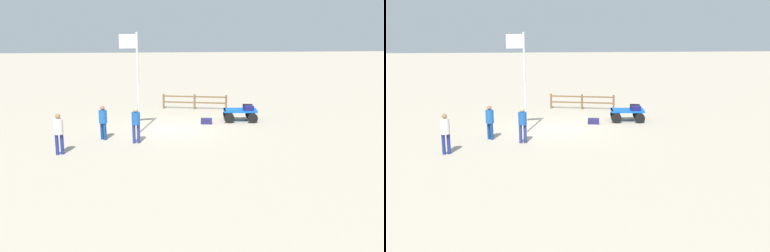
% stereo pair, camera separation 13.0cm
% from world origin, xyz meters
% --- Properties ---
extents(ground_plane, '(120.00, 120.00, 0.00)m').
position_xyz_m(ground_plane, '(0.00, 0.00, 0.00)').
color(ground_plane, '#B1A48E').
extents(luggage_cart, '(1.88, 1.37, 0.64)m').
position_xyz_m(luggage_cart, '(-3.82, -1.45, 0.46)').
color(luggage_cart, blue).
rests_on(luggage_cart, ground).
extents(suitcase_tan, '(0.56, 0.42, 0.26)m').
position_xyz_m(suitcase_tan, '(-4.22, -1.10, 0.77)').
color(suitcase_tan, navy).
rests_on(suitcase_tan, luggage_cart).
extents(suitcase_grey, '(0.56, 0.39, 0.24)m').
position_xyz_m(suitcase_grey, '(-4.29, -1.65, 0.76)').
color(suitcase_grey, black).
rests_on(suitcase_grey, luggage_cart).
extents(suitcase_maroon, '(0.63, 0.41, 0.30)m').
position_xyz_m(suitcase_maroon, '(-1.93, -0.89, 0.15)').
color(suitcase_maroon, navy).
rests_on(suitcase_maroon, ground).
extents(worker_lead, '(0.38, 0.38, 1.62)m').
position_xyz_m(worker_lead, '(1.63, 2.71, 0.96)').
color(worker_lead, navy).
rests_on(worker_lead, ground).
extents(worker_trailing, '(0.51, 0.51, 1.57)m').
position_xyz_m(worker_trailing, '(3.14, 1.94, 0.92)').
color(worker_trailing, navy).
rests_on(worker_trailing, ground).
extents(worker_supervisor, '(0.47, 0.47, 1.68)m').
position_xyz_m(worker_supervisor, '(4.67, 4.21, 1.00)').
color(worker_supervisor, navy).
rests_on(worker_supervisor, ground).
extents(flagpole, '(0.86, 0.21, 4.81)m').
position_xyz_m(flagpole, '(1.67, 0.79, 2.87)').
color(flagpole, silver).
rests_on(flagpole, ground).
extents(wooden_fence, '(3.92, 0.97, 0.92)m').
position_xyz_m(wooden_fence, '(-1.70, -5.08, 0.54)').
color(wooden_fence, brown).
rests_on(wooden_fence, ground).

